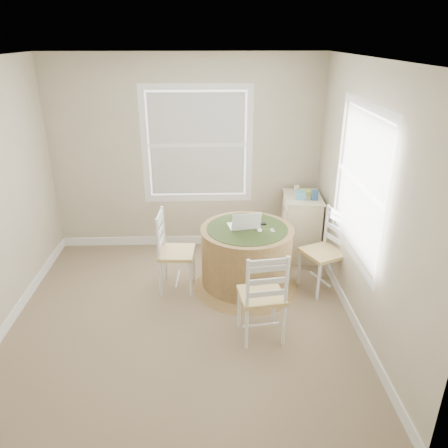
{
  "coord_description": "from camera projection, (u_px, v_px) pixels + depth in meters",
  "views": [
    {
      "loc": [
        0.3,
        -3.9,
        2.8
      ],
      "look_at": [
        0.46,
        0.45,
        0.89
      ],
      "focal_mm": 35.0,
      "sensor_mm": 36.0,
      "label": 1
    }
  ],
  "objects": [
    {
      "name": "room",
      "position": [
        196.0,
        198.0,
        4.31
      ],
      "size": [
        3.64,
        3.64,
        2.64
      ],
      "color": "#947B5E",
      "rests_on": "ground"
    },
    {
      "name": "round_table",
      "position": [
        246.0,
        255.0,
        5.09
      ],
      "size": [
        1.25,
        1.25,
        0.77
      ],
      "rotation": [
        0.0,
        0.0,
        0.11
      ],
      "color": "olive",
      "rests_on": "ground"
    },
    {
      "name": "chair_left",
      "position": [
        177.0,
        252.0,
        5.04
      ],
      "size": [
        0.42,
        0.44,
        0.95
      ],
      "primitive_type": null,
      "rotation": [
        0.0,
        0.0,
        1.51
      ],
      "color": "white",
      "rests_on": "ground"
    },
    {
      "name": "chair_near",
      "position": [
        262.0,
        295.0,
        4.22
      ],
      "size": [
        0.47,
        0.45,
        0.95
      ],
      "primitive_type": null,
      "rotation": [
        0.0,
        0.0,
        3.28
      ],
      "color": "white",
      "rests_on": "ground"
    },
    {
      "name": "chair_right",
      "position": [
        323.0,
        252.0,
        5.04
      ],
      "size": [
        0.54,
        0.55,
        0.95
      ],
      "primitive_type": null,
      "rotation": [
        0.0,
        0.0,
        -1.14
      ],
      "color": "white",
      "rests_on": "ground"
    },
    {
      "name": "laptop",
      "position": [
        244.0,
        225.0,
        4.97
      ],
      "size": [
        0.38,
        0.35,
        0.23
      ],
      "rotation": [
        0.0,
        0.0,
        3.32
      ],
      "color": "white",
      "rests_on": "round_table"
    },
    {
      "name": "mouse",
      "position": [
        259.0,
        230.0,
        4.89
      ],
      "size": [
        0.07,
        0.1,
        0.03
      ],
      "primitive_type": "ellipsoid",
      "rotation": [
        0.0,
        0.0,
        0.11
      ],
      "color": "white",
      "rests_on": "round_table"
    },
    {
      "name": "phone",
      "position": [
        272.0,
        231.0,
        4.9
      ],
      "size": [
        0.05,
        0.09,
        0.02
      ],
      "primitive_type": "cube",
      "rotation": [
        0.0,
        0.0,
        0.11
      ],
      "color": "#B7BABF",
      "rests_on": "round_table"
    },
    {
      "name": "keys",
      "position": [
        263.0,
        224.0,
        5.05
      ],
      "size": [
        0.07,
        0.06,
        0.02
      ],
      "primitive_type": "cube",
      "rotation": [
        0.0,
        0.0,
        0.11
      ],
      "color": "black",
      "rests_on": "round_table"
    },
    {
      "name": "corner_chest",
      "position": [
        301.0,
        226.0,
        5.84
      ],
      "size": [
        0.53,
        0.67,
        0.85
      ],
      "rotation": [
        0.0,
        0.0,
        -0.06
      ],
      "color": "beige",
      "rests_on": "ground"
    },
    {
      "name": "tissue_box",
      "position": [
        300.0,
        195.0,
        5.55
      ],
      "size": [
        0.13,
        0.13,
        0.1
      ],
      "primitive_type": "cube",
      "rotation": [
        0.0,
        0.0,
        -0.06
      ],
      "color": "#559CC4",
      "rests_on": "corner_chest"
    },
    {
      "name": "box_yellow",
      "position": [
        306.0,
        192.0,
        5.72
      ],
      "size": [
        0.16,
        0.11,
        0.06
      ],
      "primitive_type": "cube",
      "rotation": [
        0.0,
        0.0,
        -0.06
      ],
      "color": "#CDD94C",
      "rests_on": "corner_chest"
    },
    {
      "name": "box_blue",
      "position": [
        316.0,
        196.0,
        5.52
      ],
      "size": [
        0.08,
        0.08,
        0.12
      ],
      "primitive_type": "cube",
      "rotation": [
        0.0,
        0.0,
        -0.06
      ],
      "color": "#2E568B",
      "rests_on": "corner_chest"
    },
    {
      "name": "cup_cream",
      "position": [
        296.0,
        189.0,
        5.81
      ],
      "size": [
        0.07,
        0.07,
        0.09
      ],
      "primitive_type": "cylinder",
      "color": "beige",
      "rests_on": "corner_chest"
    }
  ]
}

